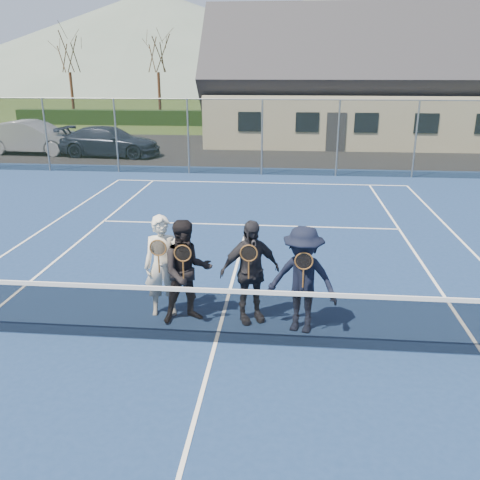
{
  "coord_description": "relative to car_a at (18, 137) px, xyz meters",
  "views": [
    {
      "loc": [
        1.05,
        -7.04,
        4.16
      ],
      "look_at": [
        0.25,
        1.5,
        1.25
      ],
      "focal_mm": 38.0,
      "sensor_mm": 36.0,
      "label": 1
    }
  ],
  "objects": [
    {
      "name": "tree_a",
      "position": [
        -3.1,
        14.67,
        5.02
      ],
      "size": [
        3.2,
        3.2,
        7.77
      ],
      "color": "#3C2215",
      "rests_on": "ground"
    },
    {
      "name": "tarmac_carpark",
      "position": [
        8.9,
        1.67,
        -0.77
      ],
      "size": [
        40.0,
        12.0,
        0.01
      ],
      "primitive_type": "cube",
      "color": "black",
      "rests_on": "ground"
    },
    {
      "name": "hill_centre",
      "position": [
        32.9,
        76.67,
        10.22
      ],
      "size": [
        120.0,
        120.0,
        22.0
      ],
      "primitive_type": "cone",
      "color": "#55665C",
      "rests_on": "ground"
    },
    {
      "name": "ground",
      "position": [
        12.9,
        1.67,
        -0.78
      ],
      "size": [
        220.0,
        220.0,
        0.0
      ],
      "primitive_type": "plane",
      "color": "#314719",
      "rests_on": "ground"
    },
    {
      "name": "player_b",
      "position": [
        12.33,
        -17.6,
        0.14
      ],
      "size": [
        1.07,
        0.97,
        1.8
      ],
      "color": "black",
      "rests_on": "court_surface"
    },
    {
      "name": "tree_d",
      "position": [
        24.9,
        14.67,
        5.02
      ],
      "size": [
        3.2,
        3.2,
        7.77
      ],
      "color": "#3D2A16",
      "rests_on": "ground"
    },
    {
      "name": "player_a",
      "position": [
        11.87,
        -17.39,
        0.15
      ],
      "size": [
        0.73,
        0.56,
        1.8
      ],
      "color": "white",
      "rests_on": "court_surface"
    },
    {
      "name": "tennis_net",
      "position": [
        12.9,
        -18.33,
        -0.24
      ],
      "size": [
        11.68,
        0.08,
        1.1
      ],
      "color": "slate",
      "rests_on": "ground"
    },
    {
      "name": "tree_b",
      "position": [
        3.9,
        14.67,
        5.02
      ],
      "size": [
        3.2,
        3.2,
        7.77
      ],
      "color": "#351E13",
      "rests_on": "ground"
    },
    {
      "name": "tree_c",
      "position": [
        14.9,
        14.67,
        5.02
      ],
      "size": [
        3.2,
        3.2,
        7.77
      ],
      "color": "#3B2215",
      "rests_on": "ground"
    },
    {
      "name": "hedge_row",
      "position": [
        12.9,
        13.67,
        -0.23
      ],
      "size": [
        40.0,
        1.2,
        1.1
      ],
      "primitive_type": "cube",
      "color": "black",
      "rests_on": "ground"
    },
    {
      "name": "car_a",
      "position": [
        0.0,
        0.0,
        0.0
      ],
      "size": [
        4.91,
        3.3,
        1.55
      ],
      "primitive_type": "imported",
      "rotation": [
        0.0,
        0.0,
        1.93
      ],
      "color": "black",
      "rests_on": "ground"
    },
    {
      "name": "hill_west",
      "position": [
        -12.1,
        76.67,
        8.22
      ],
      "size": [
        110.0,
        110.0,
        18.0
      ],
      "primitive_type": "cone",
      "color": "slate",
      "rests_on": "ground"
    },
    {
      "name": "car_c",
      "position": [
        5.19,
        -0.87,
        -0.06
      ],
      "size": [
        5.1,
        2.38,
        1.44
      ],
      "primitive_type": "imported",
      "rotation": [
        0.0,
        0.0,
        1.5
      ],
      "color": "#1B2336",
      "rests_on": "ground"
    },
    {
      "name": "clubhouse",
      "position": [
        16.9,
        5.66,
        3.21
      ],
      "size": [
        15.6,
        8.2,
        7.7
      ],
      "color": "beige",
      "rests_on": "ground"
    },
    {
      "name": "court_surface",
      "position": [
        12.9,
        -18.33,
        -0.77
      ],
      "size": [
        30.0,
        30.0,
        0.02
      ],
      "primitive_type": "cube",
      "color": "navy",
      "rests_on": "ground"
    },
    {
      "name": "perimeter_fence",
      "position": [
        12.9,
        -4.83,
        0.75
      ],
      "size": [
        30.07,
        0.07,
        3.02
      ],
      "color": "slate",
      "rests_on": "ground"
    },
    {
      "name": "car_b",
      "position": [
        1.07,
        -0.48,
        0.05
      ],
      "size": [
        5.1,
        2.03,
        1.65
      ],
      "primitive_type": "imported",
      "rotation": [
        0.0,
        0.0,
        1.51
      ],
      "color": "#96989E",
      "rests_on": "ground"
    },
    {
      "name": "player_d",
      "position": [
        14.25,
        -17.77,
        0.14
      ],
      "size": [
        1.3,
        0.95,
        1.8
      ],
      "color": "black",
      "rests_on": "court_surface"
    },
    {
      "name": "player_c",
      "position": [
        13.38,
        -17.5,
        0.14
      ],
      "size": [
        1.14,
        0.84,
        1.8
      ],
      "color": "#26252B",
      "rests_on": "court_surface"
    },
    {
      "name": "court_markings",
      "position": [
        12.9,
        -18.33,
        -0.75
      ],
      "size": [
        11.03,
        23.83,
        0.01
      ],
      "color": "white",
      "rests_on": "court_surface"
    }
  ]
}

